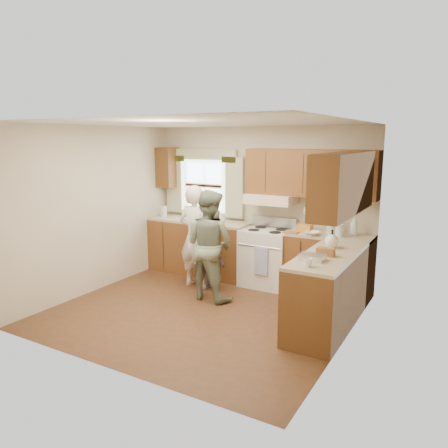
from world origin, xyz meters
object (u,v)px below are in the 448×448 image
Objects in this scene: woman_left at (196,237)px; child at (212,263)px; stove at (267,257)px; woman_right at (209,245)px.

woman_left is 0.48m from child.
woman_right reaches higher than stove.
woman_left is (-0.94, -0.63, 0.34)m from stove.
woman_right is 0.54m from child.
woman_left is at bearing -29.30° from woman_right.
stove is 1.18m from woman_left.
woman_left is at bearing -146.15° from stove.
stove is 1.12m from woman_right.
woman_left reaches higher than stove.
woman_right is 1.89× the size of child.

